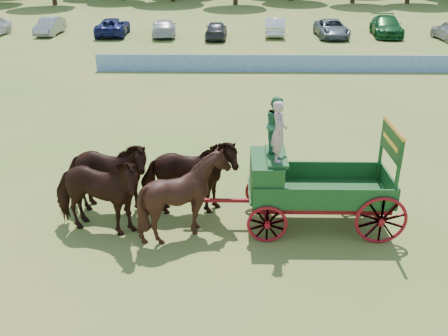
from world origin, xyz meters
TOP-DOWN VIEW (x-y plane):
  - ground at (0.00, 0.00)m, footprint 160.00×160.00m
  - horse_lead_left at (-9.19, -0.85)m, footprint 3.03×1.88m
  - horse_lead_right at (-9.19, 0.25)m, footprint 2.98×1.71m
  - horse_wheel_left at (-6.79, -0.85)m, footprint 2.51×2.33m
  - horse_wheel_right at (-6.79, 0.25)m, footprint 2.91×1.52m
  - farm_dray at (-3.83, -0.28)m, footprint 5.99×2.00m
  - sponsor_banner at (-1.00, 18.00)m, footprint 26.00×0.08m
  - parked_cars at (2.78, 30.30)m, footprint 54.67×7.50m

SIDE VIEW (x-z plane):
  - ground at x=0.00m, z-range 0.00..0.00m
  - sponsor_banner at x=-1.00m, z-range 0.00..1.05m
  - parked_cars at x=2.78m, z-range -0.05..1.59m
  - horse_lead_left at x=-9.19m, z-range 0.00..2.37m
  - horse_lead_right at x=-9.19m, z-range 0.00..2.37m
  - horse_wheel_right at x=-6.79m, z-range 0.00..2.37m
  - horse_wheel_left at x=-6.79m, z-range 0.00..2.38m
  - farm_dray at x=-3.83m, z-range -0.25..3.51m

